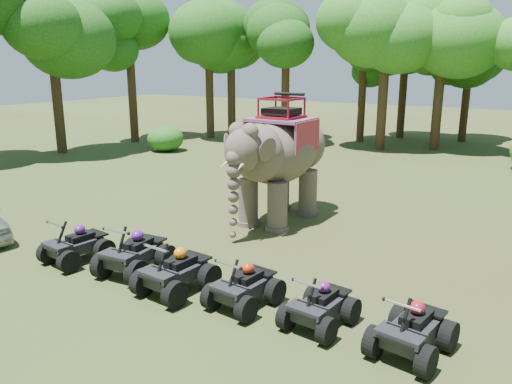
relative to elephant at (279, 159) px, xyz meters
The scene contains 19 objects.
ground 5.19m from the elephant, 75.69° to the right, with size 110.00×110.00×0.00m, color #47381E.
elephant is the anchor object (origin of this frame).
atv_0 7.09m from the elephant, 114.21° to the right, with size 1.24×1.70×1.26m, color black, non-canonical shape.
atv_1 6.24m from the elephant, 98.83° to the right, with size 1.36×1.86×1.38m, color black, non-canonical shape.
atv_2 6.51m from the elephant, 83.15° to the right, with size 1.32×1.81×1.34m, color black, non-canonical shape.
atv_3 6.70m from the elephant, 67.35° to the right, with size 1.20×1.65×1.22m, color black, non-canonical shape.
atv_4 7.51m from the elephant, 53.80° to the right, with size 1.16×1.59×1.18m, color black, non-canonical shape.
atv_5 8.74m from the elephant, 43.52° to the right, with size 1.24×1.69×1.26m, color black, non-canonical shape.
tree_0 18.06m from the elephant, 86.27° to the left, with size 6.26×6.26×8.95m, color #195114, non-canonical shape.
tree_21 18.67m from the elephant, 165.40° to the left, with size 6.79×6.79×9.69m, color #195114, non-canonical shape.
tree_22 20.15m from the elephant, 149.54° to the left, with size 6.14×6.14×8.77m, color #195114, non-canonical shape.
tree_23 20.40m from the elephant, 133.88° to the left, with size 6.13×6.13×8.75m, color #195114, non-canonical shape.
tree_24 17.52m from the elephant, 118.22° to the left, with size 5.69×5.69×8.12m, color #195114, non-canonical shape.
tree_25 19.21m from the elephant, 102.30° to the left, with size 5.06×5.06×7.24m, color #195114, non-canonical shape.
tree_26 16.57m from the elephant, 96.39° to the left, with size 6.98×6.98×9.97m, color #195114, non-canonical shape.
tree_27 22.56m from the elephant, 84.92° to the left, with size 5.19×5.19×7.41m, color #195114, non-canonical shape.
tree_31 20.65m from the elephant, 129.36° to the left, with size 6.51×6.51×9.30m, color #195114, non-canonical shape.
tree_32 22.10m from the elephant, 95.77° to the left, with size 5.64×5.64×8.05m, color #195114, non-canonical shape.
tree_33 20.38m from the elephant, 88.31° to the left, with size 5.84×5.84×8.35m, color #195114, non-canonical shape.
Camera 1 is at (7.05, -10.04, 5.36)m, focal length 35.00 mm.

